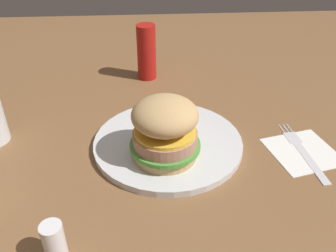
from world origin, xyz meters
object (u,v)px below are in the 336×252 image
plate (168,143)px  ketchup_bottle (147,52)px  sandwich (167,129)px  salt_shaker (54,241)px  fries_pile (174,120)px  fork (303,150)px  napkin (303,151)px

plate → ketchup_bottle: 0.29m
sandwich → salt_shaker: 0.24m
plate → fries_pile: fries_pile is taller
fries_pile → salt_shaker: (0.17, 0.28, 0.01)m
fork → napkin: bearing=94.6°
napkin → ketchup_bottle: (0.27, -0.31, 0.06)m
fries_pile → fork: size_ratio=0.70×
ketchup_bottle → salt_shaker: size_ratio=2.34×
napkin → salt_shaker: (0.39, 0.19, 0.03)m
salt_shaker → ketchup_bottle: bearing=-103.9°
fork → ketchup_bottle: (0.27, -0.31, 0.06)m
napkin → ketchup_bottle: ketchup_bottle is taller
plate → ketchup_bottle: (0.03, -0.28, 0.06)m
napkin → fork: bearing=-85.4°
napkin → fork: 0.00m
sandwich → napkin: 0.25m
plate → salt_shaker: size_ratio=4.80×
plate → sandwich: 0.07m
napkin → ketchup_bottle: bearing=-49.7°
fork → fries_pile: bearing=-22.6°
ketchup_bottle → plate: bearing=96.4°
sandwich → napkin: size_ratio=1.06×
plate → napkin: (-0.23, 0.03, -0.01)m
plate → fork: (-0.23, 0.03, -0.00)m
sandwich → fork: sandwich is taller
sandwich → salt_shaker: sandwich is taller
fries_pile → plate: bearing=74.3°
plate → salt_shaker: 0.27m
plate → ketchup_bottle: bearing=-83.6°
fries_pile → napkin: bearing=157.1°
napkin → salt_shaker: 0.43m
plate → salt_shaker: (0.15, 0.22, 0.02)m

